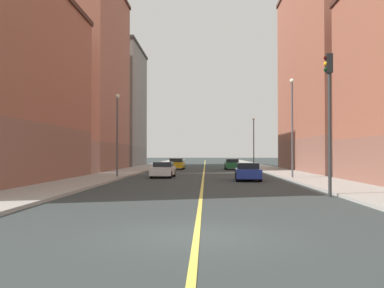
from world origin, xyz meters
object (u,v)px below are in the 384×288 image
(building_right_distant, at_px, (113,107))
(car_yellow, at_px, (177,164))
(street_lamp_left_near, at_px, (292,118))
(building_right_midblock, at_px, (81,77))
(car_blue, at_px, (248,172))
(traffic_light_left_near, at_px, (329,105))
(car_white, at_px, (163,170))
(street_lamp_left_far, at_px, (254,137))
(building_left_mid, at_px, (335,70))
(street_lamp_right_near, at_px, (117,126))
(car_green, at_px, (232,164))

(building_right_distant, xyz_separation_m, car_yellow, (11.08, -13.93, -8.82))
(street_lamp_left_near, bearing_deg, car_yellow, 116.14)
(building_right_midblock, relative_size, car_yellow, 5.38)
(street_lamp_left_near, distance_m, car_yellow, 24.29)
(street_lamp_left_near, relative_size, car_blue, 1.67)
(traffic_light_left_near, relative_size, car_white, 1.56)
(car_yellow, bearing_deg, building_right_midblock, -157.03)
(street_lamp_left_far, bearing_deg, building_right_midblock, -151.85)
(building_left_mid, xyz_separation_m, building_right_midblock, (-29.20, 2.07, -0.28))
(building_right_distant, relative_size, street_lamp_left_near, 2.43)
(car_yellow, bearing_deg, car_white, -89.60)
(street_lamp_right_near, distance_m, car_white, 5.34)
(building_right_midblock, relative_size, car_white, 5.15)
(car_yellow, bearing_deg, car_green, -0.94)
(car_blue, distance_m, car_yellow, 24.05)
(building_left_mid, height_order, car_yellow, building_left_mid)
(building_left_mid, bearing_deg, street_lamp_right_near, -147.42)
(street_lamp_right_near, bearing_deg, street_lamp_left_far, 62.92)
(street_lamp_left_near, xyz_separation_m, street_lamp_left_far, (-0.00, 28.36, -0.45))
(car_green, distance_m, car_yellow, 7.05)
(traffic_light_left_near, relative_size, street_lamp_right_near, 0.99)
(street_lamp_right_near, height_order, car_white, street_lamp_right_near)
(car_yellow, bearing_deg, traffic_light_left_near, -75.07)
(building_right_midblock, xyz_separation_m, car_green, (18.13, 4.58, -10.42))
(street_lamp_left_near, bearing_deg, street_lamp_right_near, 176.31)
(street_lamp_left_far, distance_m, car_green, 8.65)
(building_right_distant, xyz_separation_m, street_lamp_right_near, (7.58, -34.51, -5.23))
(traffic_light_left_near, bearing_deg, street_lamp_left_near, 85.93)
(traffic_light_left_near, bearing_deg, building_left_mid, 73.48)
(building_right_distant, bearing_deg, street_lamp_left_far, -18.07)
(building_left_mid, height_order, building_right_distant, building_left_mid)
(car_yellow, bearing_deg, street_lamp_right_near, -99.64)
(building_left_mid, relative_size, car_green, 5.47)
(building_left_mid, relative_size, street_lamp_right_near, 3.67)
(building_left_mid, bearing_deg, car_white, -145.54)
(building_left_mid, xyz_separation_m, traffic_light_left_near, (-8.59, -28.98, -7.07))
(building_right_midblock, relative_size, street_lamp_left_near, 2.84)
(traffic_light_left_near, bearing_deg, street_lamp_right_near, 130.67)
(building_left_mid, distance_m, traffic_light_left_near, 31.04)
(traffic_light_left_near, distance_m, car_green, 35.90)
(car_green, xyz_separation_m, car_yellow, (-7.05, 0.12, 0.02))
(building_left_mid, bearing_deg, car_yellow, 159.52)
(car_blue, relative_size, car_white, 1.08)
(street_lamp_right_near, distance_m, car_green, 23.31)
(car_green, relative_size, car_yellow, 1.10)
(street_lamp_left_near, distance_m, street_lamp_left_far, 28.37)
(building_left_mid, distance_m, street_lamp_left_far, 17.10)
(building_left_mid, distance_m, building_right_distant, 35.84)
(street_lamp_left_far, relative_size, car_yellow, 1.68)
(street_lamp_right_near, relative_size, car_yellow, 1.64)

